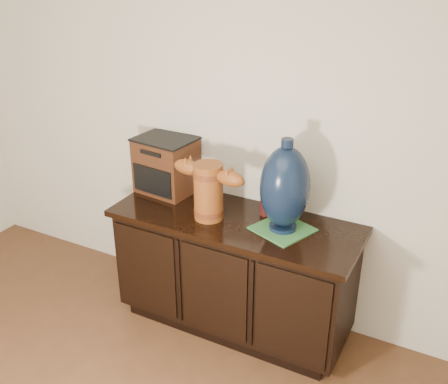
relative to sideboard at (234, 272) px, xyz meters
The scene contains 6 objects.
sideboard is the anchor object (origin of this frame).
terracotta_vessel 0.58m from the sideboard, 157.03° to the right, with size 0.47×0.19×0.33m.
tv_radio 0.79m from the sideboard, 165.78° to the left, with size 0.38×0.32×0.35m.
green_mat 0.47m from the sideboard, ahead, with size 0.28×0.28×0.01m, color #326F36.
lamp_base 0.69m from the sideboard, ahead, with size 0.35×0.35×0.52m.
spray_can 0.49m from the sideboard, 43.27° to the left, with size 0.06×0.06×0.18m.
Camera 1 is at (1.18, -0.15, 2.19)m, focal length 42.00 mm.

